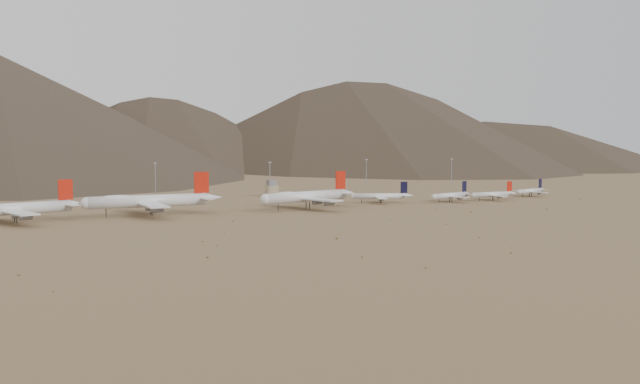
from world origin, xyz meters
name	(u,v)px	position (x,y,z in m)	size (l,w,h in m)	color
ground	(303,213)	(0.00, 0.00, 0.00)	(3000.00, 3000.00, 0.00)	#94724C
mountain_ridge	(79,75)	(0.00, 900.00, 150.00)	(4400.00, 1000.00, 300.00)	#443328
widebody_west	(14,209)	(-148.92, 21.03, 7.19)	(68.29, 54.07, 20.85)	silver
widebody_centre	(149,201)	(-80.02, 27.72, 8.05)	(78.65, 60.20, 23.35)	silver
widebody_east	(307,196)	(13.14, 23.13, 7.58)	(72.11, 57.07, 21.99)	silver
narrowbody_a	(381,196)	(74.10, 37.64, 4.51)	(40.33, 30.12, 13.89)	silver
narrowbody_b	(451,195)	(120.43, 24.49, 4.33)	(39.41, 29.19, 13.36)	silver
narrowbody_c	(494,194)	(153.78, 21.45, 4.14)	(38.65, 27.55, 12.76)	silver
narrowbody_d	(531,191)	(200.67, 36.25, 4.05)	(36.43, 27.12, 12.47)	silver
control_tower	(272,189)	(30.00, 120.00, 5.32)	(8.00, 8.00, 12.00)	tan
mast_west	(155,179)	(-53.11, 128.85, 14.20)	(2.00, 0.60, 25.70)	gray
mast_centre	(270,178)	(23.90, 108.25, 14.20)	(2.00, 0.60, 25.70)	gray
mast_east	(366,173)	(122.61, 142.33, 14.20)	(2.00, 0.60, 25.70)	gray
mast_far_east	(452,172)	(197.59, 128.42, 14.20)	(2.00, 0.60, 25.70)	gray
desert_scrub	(442,227)	(31.53, -88.45, 0.31)	(430.44, 178.42, 0.89)	brown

